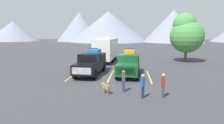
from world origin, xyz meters
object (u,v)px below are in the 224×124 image
at_px(pickup_truck_b, 129,63).
at_px(camper_trailer_a, 106,48).
at_px(person_c, 143,84).
at_px(pickup_truck_a, 91,62).
at_px(person_a, 124,79).
at_px(person_b, 163,84).
at_px(dog, 105,86).

height_order(pickup_truck_b, camper_trailer_a, camper_trailer_a).
relative_size(camper_trailer_a, person_c, 5.65).
xyz_separation_m(pickup_truck_a, camper_trailer_a, (0.33, 8.76, 0.74)).
height_order(person_a, person_b, person_b).
height_order(pickup_truck_b, person_c, pickup_truck_b).
xyz_separation_m(pickup_truck_a, person_c, (4.85, -6.82, -0.29)).
bearing_deg(pickup_truck_a, camper_trailer_a, 87.81).
height_order(pickup_truck_a, camper_trailer_a, camper_trailer_a).
bearing_deg(person_b, person_c, -167.15).
relative_size(pickup_truck_b, dog, 7.24).
distance_m(person_a, person_c, 1.79).
xyz_separation_m(person_a, person_c, (1.28, -1.26, 0.03)).
relative_size(person_c, dog, 2.12).
bearing_deg(person_a, pickup_truck_a, 122.72).
xyz_separation_m(person_a, dog, (-1.25, -0.55, -0.38)).
xyz_separation_m(pickup_truck_b, camper_trailer_a, (-3.48, 8.85, 0.77)).
bearing_deg(pickup_truck_a, person_a, -57.28).
xyz_separation_m(camper_trailer_a, person_c, (4.51, -15.58, -1.03)).
xyz_separation_m(pickup_truck_b, person_a, (-0.24, -5.48, -0.29)).
xyz_separation_m(camper_trailer_a, dog, (1.98, -14.87, -1.43)).
bearing_deg(camper_trailer_a, dog, -82.40).
bearing_deg(pickup_truck_b, pickup_truck_a, 178.76).
distance_m(person_b, person_c, 1.36).
height_order(pickup_truck_a, pickup_truck_b, pickup_truck_a).
distance_m(person_b, dog, 3.90).
distance_m(pickup_truck_a, pickup_truck_b, 3.81).
distance_m(pickup_truck_a, person_c, 8.37).
bearing_deg(person_a, camper_trailer_a, 102.74).
bearing_deg(camper_trailer_a, person_a, -77.26).
distance_m(pickup_truck_a, person_a, 6.62).
bearing_deg(dog, person_c, -15.73).
distance_m(pickup_truck_b, person_c, 6.82).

